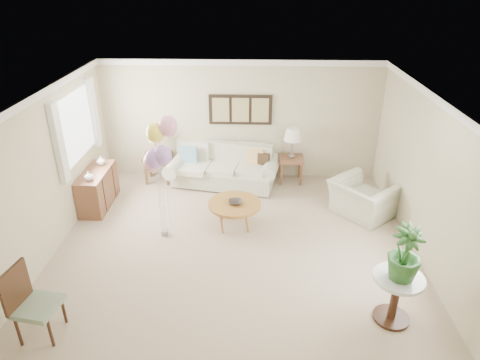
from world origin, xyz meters
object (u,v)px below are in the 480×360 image
Objects in this scene: armchair at (362,199)px; accent_chair at (30,301)px; coffee_table at (235,205)px; sofa at (224,169)px; balloon_cluster at (159,148)px.

accent_chair is (-4.82, -3.15, 0.19)m from armchair.
armchair reaches higher than coffee_table.
coffee_table is at bearing 47.68° from accent_chair.
coffee_table is at bearing -79.78° from sofa.
coffee_table is 1.75m from balloon_cluster.
armchair is 3.92m from balloon_cluster.
balloon_cluster is (-1.20, -0.34, 1.23)m from coffee_table.
accent_chair is 2.86m from balloon_cluster.
armchair is at bearing 33.18° from accent_chair.
balloon_cluster reaches higher than accent_chair.
coffee_table is (0.31, -1.72, 0.10)m from sofa.
armchair is 1.04× the size of accent_chair.
balloon_cluster is (1.23, 2.32, 1.14)m from accent_chair.
balloon_cluster is at bearing -164.01° from coffee_table.
balloon_cluster is (-0.89, -2.06, 1.33)m from sofa.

